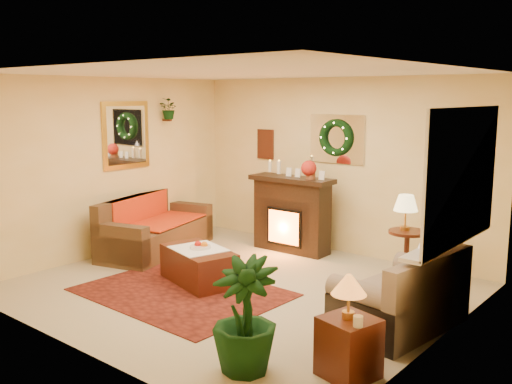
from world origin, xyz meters
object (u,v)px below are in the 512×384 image
Objects in this scene: coffee_table at (199,267)px; sofa at (156,224)px; loveseat at (400,287)px; end_table_square at (349,346)px; fireplace at (292,215)px; side_table_round at (406,253)px.

sofa is at bearing 173.72° from coffee_table.
loveseat reaches higher than end_table_square.
fireplace is 2.27× the size of end_table_square.
fireplace is at bearing 132.94° from end_table_square.
loveseat is 2.59m from coffee_table.
fireplace is at bearing 154.67° from loveseat.
end_table_square is 2.85m from coffee_table.
loveseat is 2.23× the size of side_table_round.
side_table_round is 0.60× the size of coffee_table.
end_table_square is (2.68, -2.88, -0.28)m from fireplace.
end_table_square is (0.14, -1.24, -0.15)m from loveseat.
loveseat is (2.55, -1.64, -0.13)m from fireplace.
side_table_round is (-0.64, 1.53, -0.10)m from loveseat.
sofa is 3.80× the size of end_table_square.
coffee_table is at bearing -37.79° from sofa.
loveseat is at bearing -67.37° from side_table_round.
coffee_table is at bearing 161.26° from end_table_square.
sofa is at bearing -160.61° from side_table_round.
fireplace is 2.00m from coffee_table.
side_table_round is 2.68m from coffee_table.
end_table_square is at bearing -74.38° from side_table_round.
coffee_table is (-2.56, -0.32, -0.21)m from loveseat.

